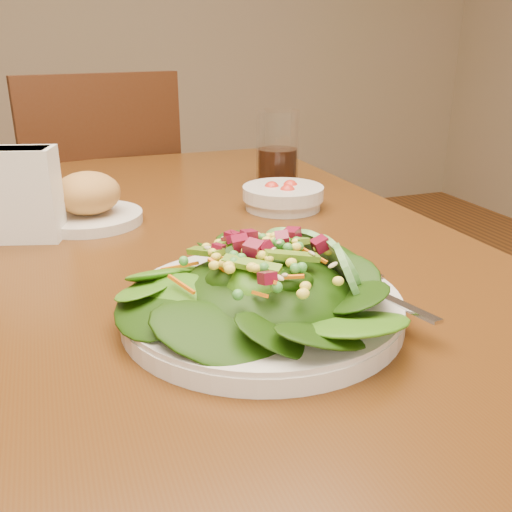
% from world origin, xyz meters
% --- Properties ---
extents(dining_table, '(0.90, 1.40, 0.75)m').
position_xyz_m(dining_table, '(0.00, 0.00, 0.65)').
color(dining_table, '#47280E').
rests_on(dining_table, ground_plane).
extents(chair_far, '(0.52, 0.52, 0.96)m').
position_xyz_m(chair_far, '(-0.04, 0.85, 0.51)').
color(chair_far, '#331A0D').
rests_on(chair_far, ground_plane).
extents(salad_plate, '(0.31, 0.31, 0.09)m').
position_xyz_m(salad_plate, '(0.06, -0.29, 0.78)').
color(salad_plate, silver).
rests_on(salad_plate, dining_table).
extents(bread_plate, '(0.17, 0.17, 0.09)m').
position_xyz_m(bread_plate, '(-0.10, 0.14, 0.79)').
color(bread_plate, silver).
rests_on(bread_plate, dining_table).
extents(tomato_bowl, '(0.15, 0.15, 0.05)m').
position_xyz_m(tomato_bowl, '(0.24, 0.11, 0.77)').
color(tomato_bowl, silver).
rests_on(tomato_bowl, dining_table).
extents(drinking_glass, '(0.09, 0.09, 0.16)m').
position_xyz_m(drinking_glass, '(0.29, 0.28, 0.82)').
color(drinking_glass, silver).
rests_on(drinking_glass, dining_table).
extents(napkin_holder, '(0.12, 0.09, 0.14)m').
position_xyz_m(napkin_holder, '(-0.20, 0.09, 0.82)').
color(napkin_holder, white).
rests_on(napkin_holder, dining_table).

